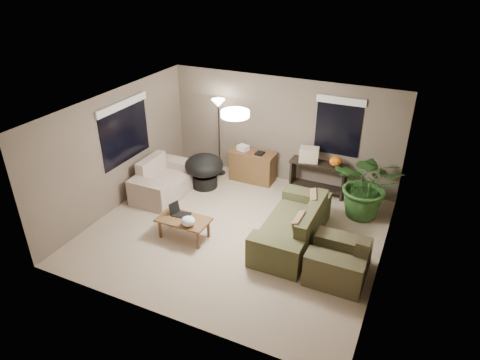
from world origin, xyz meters
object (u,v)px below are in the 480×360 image
at_px(loveseat, 164,182).
at_px(cat_scratching_post, 362,252).
at_px(console_table, 318,175).
at_px(houseplant, 367,192).
at_px(desk, 253,166).
at_px(armchair, 339,262).
at_px(coffee_table, 184,222).
at_px(main_sofa, 294,228).
at_px(floor_lamp, 219,112).
at_px(papasan_chair, 204,169).

bearing_deg(loveseat, cat_scratching_post, -7.46).
xyz_separation_m(console_table, houseplant, (1.17, -0.55, 0.14)).
distance_m(loveseat, console_table, 3.51).
bearing_deg(desk, console_table, 2.68).
height_order(armchair, desk, armchair).
xyz_separation_m(coffee_table, desk, (0.25, 2.73, 0.02)).
bearing_deg(houseplant, main_sofa, -125.30).
distance_m(coffee_table, floor_lamp, 3.07).
relative_size(armchair, console_table, 0.77).
relative_size(coffee_table, cat_scratching_post, 2.00).
bearing_deg(cat_scratching_post, coffee_table, -168.22).
relative_size(coffee_table, console_table, 0.77).
bearing_deg(coffee_table, armchair, 2.32).
distance_m(console_table, floor_lamp, 2.74).
distance_m(coffee_table, papasan_chair, 2.08).
height_order(desk, floor_lamp, floor_lamp).
relative_size(armchair, cat_scratching_post, 2.00).
height_order(loveseat, coffee_table, loveseat).
xyz_separation_m(loveseat, floor_lamp, (0.68, 1.46, 1.30)).
relative_size(desk, houseplant, 0.75).
relative_size(floor_lamp, houseplant, 1.29).
bearing_deg(coffee_table, houseplant, 36.81).
distance_m(coffee_table, cat_scratching_post, 3.32).
bearing_deg(coffee_table, desk, 84.78).
height_order(papasan_chair, cat_scratching_post, papasan_chair).
xyz_separation_m(floor_lamp, cat_scratching_post, (3.89, -2.06, -1.38)).
height_order(floor_lamp, cat_scratching_post, floor_lamp).
height_order(desk, cat_scratching_post, desk).
distance_m(desk, cat_scratching_post, 3.64).
bearing_deg(main_sofa, cat_scratching_post, -3.84).
xyz_separation_m(coffee_table, console_table, (1.84, 2.81, 0.08)).
bearing_deg(cat_scratching_post, houseplant, 98.47).
relative_size(desk, floor_lamp, 0.58).
bearing_deg(coffee_table, cat_scratching_post, 11.78).
bearing_deg(houseplant, armchair, -91.23).
bearing_deg(papasan_chair, loveseat, -133.81).
bearing_deg(console_table, cat_scratching_post, -56.52).
height_order(main_sofa, coffee_table, main_sofa).
xyz_separation_m(coffee_table, papasan_chair, (-0.65, 1.97, 0.11)).
distance_m(desk, console_table, 1.59).
bearing_deg(main_sofa, loveseat, 171.13).
bearing_deg(main_sofa, papasan_chair, 155.13).
xyz_separation_m(papasan_chair, houseplant, (3.66, 0.28, 0.11)).
relative_size(desk, papasan_chair, 1.04).
distance_m(console_table, cat_scratching_post, 2.57).
height_order(armchair, console_table, armchair).
bearing_deg(main_sofa, coffee_table, -158.68).
bearing_deg(houseplant, floor_lamp, 172.53).
height_order(console_table, houseplant, houseplant).
relative_size(main_sofa, console_table, 1.69).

